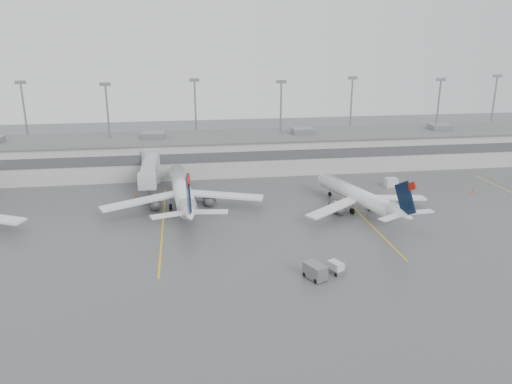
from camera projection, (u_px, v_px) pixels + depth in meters
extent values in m
plane|color=#4B4B4D|center=(294.00, 284.00, 64.82)|extent=(260.00, 260.00, 0.00)
cube|color=#ABABA6|center=(241.00, 153.00, 118.23)|extent=(150.00, 16.00, 8.00)
cube|color=#47474C|center=(245.00, 156.00, 110.34)|extent=(150.00, 0.15, 2.20)
cube|color=#606060|center=(240.00, 136.00, 117.00)|extent=(152.00, 17.00, 0.30)
cube|color=slate|center=(440.00, 127.00, 123.85)|extent=(5.00, 4.00, 1.30)
cylinder|color=gray|center=(27.00, 126.00, 118.27)|extent=(0.44, 0.44, 20.00)
cube|color=slate|center=(20.00, 82.00, 115.16)|extent=(2.40, 0.50, 0.80)
cylinder|color=gray|center=(109.00, 130.00, 114.04)|extent=(0.44, 0.44, 20.00)
cube|color=slate|center=(105.00, 84.00, 110.93)|extent=(2.40, 0.50, 0.80)
cylinder|color=gray|center=(196.00, 122.00, 123.94)|extent=(0.44, 0.44, 20.00)
cube|color=slate|center=(194.00, 80.00, 120.83)|extent=(2.40, 0.50, 0.80)
cylinder|color=gray|center=(281.00, 125.00, 119.70)|extent=(0.44, 0.44, 20.00)
cube|color=slate|center=(281.00, 82.00, 116.60)|extent=(2.40, 0.50, 0.80)
cylinder|color=gray|center=(350.00, 118.00, 129.60)|extent=(0.44, 0.44, 20.00)
cube|color=slate|center=(353.00, 78.00, 126.50)|extent=(2.40, 0.50, 0.80)
cylinder|color=gray|center=(437.00, 121.00, 125.37)|extent=(0.44, 0.44, 20.00)
cube|color=slate|center=(441.00, 79.00, 122.26)|extent=(2.40, 0.50, 0.80)
cylinder|color=gray|center=(492.00, 114.00, 135.27)|extent=(0.44, 0.44, 20.00)
cube|color=slate|center=(498.00, 76.00, 132.16)|extent=(2.40, 0.50, 0.80)
cylinder|color=#A3A6A8|center=(151.00, 166.00, 107.94)|extent=(4.00, 4.00, 7.00)
cube|color=#A3A6A8|center=(149.00, 171.00, 101.58)|extent=(2.80, 13.00, 2.60)
cube|color=#A3A6A8|center=(147.00, 181.00, 94.51)|extent=(3.40, 2.40, 3.00)
cylinder|color=gray|center=(148.00, 196.00, 95.40)|extent=(0.70, 0.70, 2.80)
cube|color=black|center=(149.00, 201.00, 95.72)|extent=(2.20, 1.20, 0.70)
cube|color=yellow|center=(163.00, 224.00, 84.94)|extent=(0.25, 40.00, 0.01)
cube|color=yellow|center=(360.00, 214.00, 89.90)|extent=(0.25, 40.00, 0.01)
cylinder|color=white|center=(182.00, 189.00, 93.27)|extent=(5.07, 24.21, 3.28)
cone|color=white|center=(176.00, 170.00, 105.85)|extent=(3.50, 3.30, 3.28)
cone|color=white|center=(189.00, 213.00, 79.64)|extent=(3.68, 5.69, 3.28)
cube|color=white|center=(140.00, 201.00, 89.07)|extent=(14.22, 8.02, 0.38)
cube|color=white|center=(225.00, 195.00, 92.31)|extent=(14.47, 6.12, 0.38)
cube|color=black|center=(189.00, 195.00, 78.17)|extent=(0.79, 6.16, 7.15)
cube|color=maroon|center=(189.00, 180.00, 75.98)|extent=(0.49, 2.23, 2.07)
cylinder|color=black|center=(178.00, 188.00, 103.25)|extent=(0.46, 1.01, 0.98)
cylinder|color=black|center=(171.00, 207.00, 91.57)|extent=(0.58, 1.24, 1.20)
cylinder|color=black|center=(196.00, 205.00, 92.54)|extent=(0.58, 1.24, 1.20)
cylinder|color=white|center=(356.00, 195.00, 91.45)|extent=(8.53, 20.54, 2.81)
cone|color=white|center=(322.00, 179.00, 101.46)|extent=(3.44, 3.31, 2.81)
cone|color=white|center=(402.00, 214.00, 80.59)|extent=(4.02, 5.28, 2.81)
cube|color=white|center=(333.00, 208.00, 86.77)|extent=(11.40, 8.89, 0.33)
cube|color=white|center=(393.00, 198.00, 92.05)|extent=(12.22, 2.75, 0.33)
cube|color=black|center=(405.00, 199.00, 79.36)|extent=(1.76, 5.13, 6.12)
cube|color=maroon|center=(412.00, 186.00, 77.57)|extent=(0.81, 1.89, 1.78)
cylinder|color=black|center=(330.00, 194.00, 99.44)|extent=(0.55, 0.90, 0.84)
cylinder|color=black|center=(352.00, 211.00, 89.74)|extent=(0.70, 1.11, 1.03)
cylinder|color=black|center=(370.00, 208.00, 91.32)|extent=(0.70, 1.11, 1.03)
cube|color=silver|center=(336.00, 267.00, 67.53)|extent=(2.12, 2.50, 1.60)
cube|color=slate|center=(335.00, 271.00, 67.68)|extent=(2.43, 2.89, 0.62)
cylinder|color=black|center=(327.00, 270.00, 68.03)|extent=(0.39, 0.53, 0.50)
cylinder|color=black|center=(335.00, 267.00, 68.78)|extent=(0.39, 0.53, 0.50)
cylinder|color=black|center=(336.00, 275.00, 66.62)|extent=(0.39, 0.53, 0.50)
cylinder|color=black|center=(344.00, 272.00, 67.38)|extent=(0.39, 0.53, 0.50)
cube|color=slate|center=(315.00, 271.00, 65.86)|extent=(3.00, 3.65, 1.93)
cylinder|color=black|center=(305.00, 274.00, 66.57)|extent=(0.50, 0.68, 0.64)
cylinder|color=black|center=(325.00, 278.00, 65.62)|extent=(0.50, 0.68, 0.64)
cube|color=silver|center=(199.00, 196.00, 97.28)|extent=(2.59, 2.20, 1.55)
cube|color=silver|center=(391.00, 182.00, 105.61)|extent=(2.64, 1.85, 1.80)
cube|color=slate|center=(143.00, 183.00, 104.36)|extent=(2.46, 3.67, 2.19)
cone|color=#E83E04|center=(136.00, 196.00, 98.51)|extent=(0.38, 0.38, 0.61)
cone|color=#E83E04|center=(352.00, 198.00, 97.30)|extent=(0.42, 0.42, 0.67)
cone|color=#E83E04|center=(472.00, 191.00, 101.46)|extent=(0.45, 0.45, 0.72)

